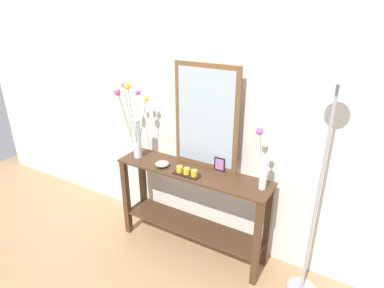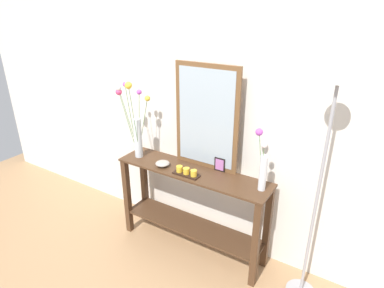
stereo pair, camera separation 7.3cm
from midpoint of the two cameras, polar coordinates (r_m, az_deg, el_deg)
ground_plane at (r=3.42m, az=-0.64°, el=-17.56°), size 7.00×6.00×0.02m
wall_back at (r=2.97m, az=2.17°, el=6.10°), size 6.40×0.08×2.70m
console_table at (r=3.10m, az=-0.68°, el=-10.10°), size 1.47×0.35×0.85m
mirror_leaning at (r=2.83m, az=1.74°, el=4.63°), size 0.62×0.03×0.94m
tall_vase_left at (r=3.10m, az=-10.73°, el=3.12°), size 0.26×0.27×0.77m
vase_right at (r=2.62m, az=11.62°, el=-3.51°), size 0.14×0.11×0.49m
candle_tray at (r=2.85m, az=-1.66°, el=-4.98°), size 0.24×0.09×0.07m
picture_frame_small at (r=2.91m, az=4.18°, el=-3.56°), size 0.10×0.01×0.13m
decorative_bowl at (r=3.00m, az=-5.95°, el=-3.49°), size 0.13×0.13×0.05m
floor_lamp at (r=2.43m, az=21.60°, el=-1.77°), size 0.24×0.24×1.88m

